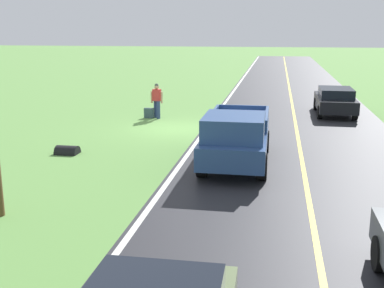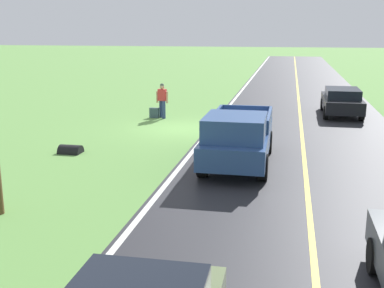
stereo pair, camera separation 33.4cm
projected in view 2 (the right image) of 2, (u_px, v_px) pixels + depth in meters
The scene contains 9 objects.
ground_plane at pixel (182, 129), 21.56m from camera, with size 200.00×200.00×0.00m, color #609347.
road_surface at pixel (302, 134), 20.54m from camera, with size 8.36×120.00×0.00m, color #28282D.
lane_edge_line at pixel (210, 130), 21.31m from camera, with size 0.16×117.60×0.00m, color silver.
lane_centre_line at pixel (302, 134), 20.54m from camera, with size 0.14×117.60×0.00m, color gold.
hitchhiker_walking at pixel (162, 99), 24.00m from camera, with size 0.62×0.52×1.75m.
suitcase_carried at pixel (154, 113), 24.20m from camera, with size 0.20×0.46×0.50m, color #384C56.
pickup_truck_passing at pixel (238, 137), 15.58m from camera, with size 2.11×5.41×1.82m.
sedan_near_oncoming at pixel (342, 101), 24.78m from camera, with size 1.95×4.41×1.41m.
drainage_culvert at pixel (71, 153), 17.39m from camera, with size 0.60×0.60×0.80m, color black.
Camera 2 is at (-4.65, 20.61, 4.40)m, focal length 44.80 mm.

